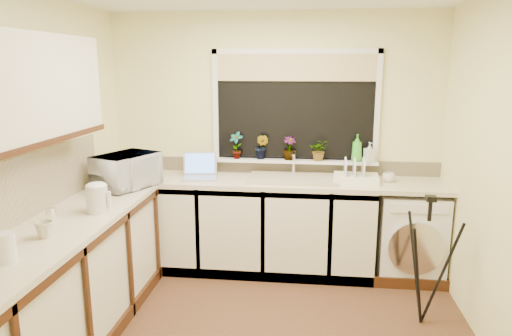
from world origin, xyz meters
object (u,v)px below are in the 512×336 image
Objects in this scene: plant_c at (289,148)px; cup_back at (389,177)px; glass_jug at (5,248)px; washing_machine at (409,234)px; plant_d at (319,150)px; soap_bottle_clear at (369,152)px; laptop at (200,171)px; microwave at (127,171)px; soap_bottle_green at (357,148)px; cup_left at (44,230)px; steel_jar at (51,215)px; plant_a at (236,145)px; plant_b at (262,147)px; kettle at (97,199)px; dish_rack at (356,178)px; tripod at (426,261)px.

plant_c reaches higher than cup_back.
cup_back is at bearing 41.36° from glass_jug.
washing_machine is 4.02× the size of plant_d.
washing_machine is 0.85m from soap_bottle_clear.
laptop is 0.89m from plant_c.
soap_bottle_green is (2.03, 0.64, 0.13)m from microwave.
soap_bottle_clear reaches higher than cup_left.
laptop reaches higher than cup_left.
cup_left is (-2.35, -1.70, 0.01)m from cup_back.
plant_d reaches higher than glass_jug.
steel_jar is at bearing -150.35° from cup_back.
plant_a is 2.38× the size of cup_left.
laptop is 0.70m from microwave.
plant_b is at bearing 179.65° from plant_c.
microwave is at bearing -168.72° from cup_back.
soap_bottle_green reaches higher than plant_c.
plant_a reaches higher than plant_b.
kettle is 0.38× the size of microwave.
plant_b is 1.07× the size of plant_c.
cup_back is 0.97× the size of cup_left.
kettle is 0.54m from cup_left.
washing_machine is 1.84m from plant_a.
plant_c is 0.29m from plant_d.
kettle is 2.54m from cup_back.
microwave is at bearing -155.18° from plant_c.
soap_bottle_green is at bearing 148.01° from cup_back.
plant_a reaches higher than dish_rack.
kettle is 1.58m from plant_a.
cup_back is at bearing 27.68° from kettle.
tripod is at bearing -92.82° from washing_machine.
plant_c is (1.39, 0.64, 0.12)m from microwave.
cup_left reaches higher than steel_jar.
microwave reaches higher than washing_machine.
kettle is 2.48m from soap_bottle_clear.
steel_jar is at bearing -162.07° from tripod.
plant_c is (0.52, 0.01, -0.02)m from plant_a.
plant_d is (1.12, 0.21, 0.19)m from laptop.
plant_b reaches higher than tripod.
tripod is at bearing 25.52° from glass_jug.
tripod is 2.68m from cup_left.
cup_back is at bearing -7.93° from laptop.
steel_jar is 0.87× the size of cup_left.
washing_machine is at bearing 92.79° from tripod.
dish_rack is 1.99× the size of plant_d.
tripod is 1.32m from soap_bottle_green.
cup_left is at bearing -132.45° from plant_d.
plant_d reaches higher than steel_jar.
steel_jar is at bearing -128.87° from plant_b.
glass_jug is at bearing -122.45° from plant_c.
plant_c is (0.84, 0.22, 0.20)m from laptop.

